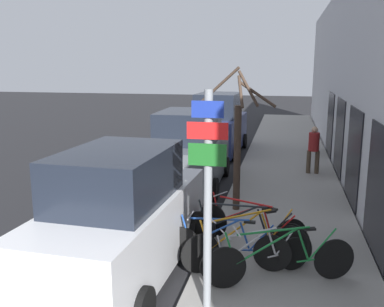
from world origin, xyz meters
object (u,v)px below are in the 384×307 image
at_px(bicycle_2, 226,246).
at_px(street_tree, 237,145).
at_px(bicycle_4, 243,232).
at_px(bicycle_1, 256,256).
at_px(bicycle_5, 250,229).
at_px(parked_car_2, 219,126).
at_px(parked_car_1, 190,153).
at_px(pedestrian_near, 314,146).
at_px(parked_car_0, 122,220).
at_px(bicycle_3, 248,242).
at_px(bicycle_0, 281,260).
at_px(signpost, 208,194).

xyz_separation_m(bicycle_2, street_tree, (-0.17, 3.12, 1.25)).
bearing_deg(bicycle_4, bicycle_1, -152.28).
relative_size(bicycle_5, parked_car_2, 0.52).
distance_m(parked_car_1, street_tree, 2.93).
xyz_separation_m(bicycle_1, bicycle_2, (-0.55, 0.24, 0.03)).
xyz_separation_m(pedestrian_near, street_tree, (-2.06, -4.15, 0.74)).
distance_m(parked_car_0, street_tree, 4.01).
height_order(bicycle_3, bicycle_5, bicycle_5).
height_order(bicycle_0, bicycle_4, bicycle_0).
relative_size(parked_car_0, pedestrian_near, 3.01).
bearing_deg(bicycle_1, street_tree, -17.42).
bearing_deg(street_tree, bicycle_1, -77.79).
bearing_deg(bicycle_3, bicycle_5, -34.60).
relative_size(parked_car_2, street_tree, 1.25).
height_order(signpost, parked_car_1, signpost).
relative_size(bicycle_1, pedestrian_near, 1.14).
bearing_deg(bicycle_3, bicycle_1, 168.51).
relative_size(signpost, bicycle_2, 1.41).
relative_size(bicycle_5, parked_car_0, 0.48).
bearing_deg(parked_car_2, parked_car_1, -88.70).
distance_m(signpost, bicycle_0, 1.95).
distance_m(pedestrian_near, street_tree, 4.69).
distance_m(parked_car_2, street_tree, 7.68).
relative_size(signpost, parked_car_1, 0.74).
relative_size(bicycle_0, street_tree, 0.69).
bearing_deg(street_tree, bicycle_4, -80.54).
bearing_deg(parked_car_0, street_tree, 68.82).
distance_m(bicycle_2, parked_car_1, 5.74).
bearing_deg(street_tree, bicycle_0, -72.27).
bearing_deg(bicycle_5, street_tree, 42.90).
bearing_deg(signpost, parked_car_0, 152.18).
height_order(bicycle_1, bicycle_5, bicycle_5).
height_order(bicycle_4, pedestrian_near, pedestrian_near).
height_order(bicycle_5, parked_car_1, parked_car_1).
height_order(parked_car_0, pedestrian_near, parked_car_0).
bearing_deg(bicycle_4, pedestrian_near, -5.71).
relative_size(bicycle_4, parked_car_0, 0.53).
bearing_deg(pedestrian_near, bicycle_4, -105.54).
height_order(parked_car_1, street_tree, street_tree).
height_order(parked_car_0, parked_car_2, parked_car_2).
bearing_deg(bicycle_4, street_tree, 17.78).
xyz_separation_m(bicycle_0, parked_car_2, (-2.76, 11.02, 0.58)).
xyz_separation_m(bicycle_4, parked_car_1, (-2.12, 4.73, 0.50)).
bearing_deg(parked_car_0, bicycle_3, 20.46).
xyz_separation_m(signpost, bicycle_1, (0.65, 1.12, -1.40)).
bearing_deg(parked_car_1, bicycle_3, -67.65).
bearing_deg(bicycle_5, bicycle_0, -124.80).
bearing_deg(signpost, street_tree, 91.01).
bearing_deg(signpost, bicycle_2, 85.99).
height_order(bicycle_5, pedestrian_near, pedestrian_near).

